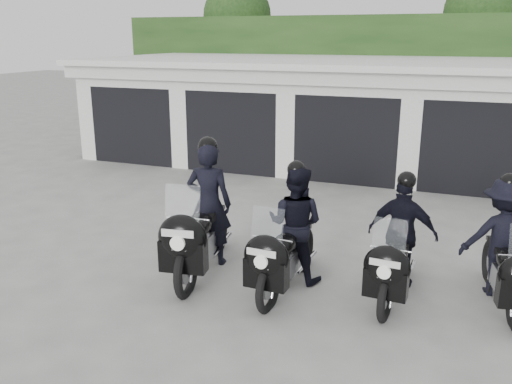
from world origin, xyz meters
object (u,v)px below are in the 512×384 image
(police_bike_a, at_px, (203,219))
(police_bike_c, at_px, (400,242))
(police_bike_b, at_px, (291,233))
(police_bike_d, at_px, (505,246))

(police_bike_a, bearing_deg, police_bike_c, -2.54)
(police_bike_a, height_order, police_bike_b, police_bike_a)
(police_bike_c, xyz_separation_m, police_bike_d, (1.39, 0.33, 0.01))
(police_bike_a, bearing_deg, police_bike_b, -7.44)
(police_bike_a, relative_size, police_bike_b, 1.12)
(police_bike_c, height_order, police_bike_d, police_bike_d)
(police_bike_b, distance_m, police_bike_d, 2.99)
(police_bike_b, height_order, police_bike_c, police_bike_b)
(police_bike_d, bearing_deg, police_bike_c, -177.79)
(police_bike_a, relative_size, police_bike_c, 1.17)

